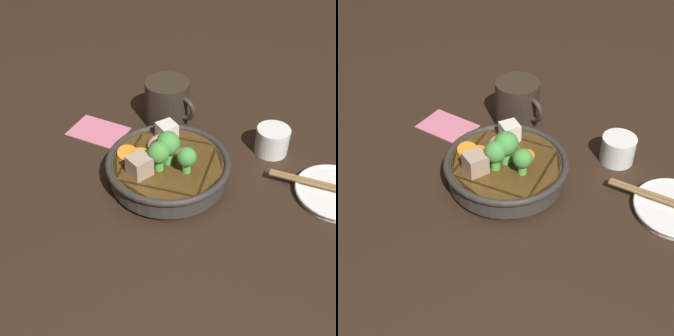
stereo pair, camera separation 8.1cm
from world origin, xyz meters
The scene contains 6 objects.
ground_plane centered at (0.00, 0.00, 0.00)m, with size 3.00×3.00×0.00m, color black.
stirfry_bowl centered at (0.00, 0.00, 0.04)m, with size 0.22×0.22×0.11m.
side_saucer centered at (0.24, 0.16, 0.01)m, with size 0.14×0.14×0.01m.
tea_cup centered at (0.10, 0.19, 0.03)m, with size 0.06×0.06×0.05m.
dark_mug centered at (-0.12, 0.14, 0.05)m, with size 0.11×0.09×0.09m.
napkin centered at (-0.20, 0.03, 0.00)m, with size 0.13×0.10×0.00m.
Camera 1 is at (0.39, -0.47, 0.56)m, focal length 50.00 mm.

